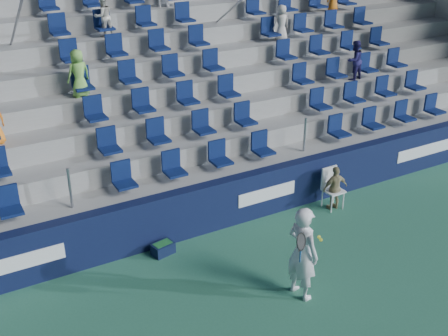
# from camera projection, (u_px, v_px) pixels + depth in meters

# --- Properties ---
(ground) EXTENTS (70.00, 70.00, 0.00)m
(ground) POSITION_uv_depth(u_px,v_px,m) (286.00, 305.00, 10.77)
(ground) COLOR #2F6F52
(ground) RESTS_ON ground
(sponsor_wall) EXTENTS (24.00, 0.32, 1.20)m
(sponsor_wall) POSITION_uv_depth(u_px,v_px,m) (209.00, 207.00, 12.99)
(sponsor_wall) COLOR #0F1739
(sponsor_wall) RESTS_ON ground
(grandstand) EXTENTS (24.00, 8.17, 6.63)m
(grandstand) POSITION_uv_depth(u_px,v_px,m) (126.00, 86.00, 16.34)
(grandstand) COLOR #999894
(grandstand) RESTS_ON ground
(tennis_player) EXTENTS (0.69, 0.78, 1.95)m
(tennis_player) POSITION_uv_depth(u_px,v_px,m) (303.00, 253.00, 10.63)
(tennis_player) COLOR white
(tennis_player) RESTS_ON ground
(line_judge_chair) EXTENTS (0.47, 0.48, 1.05)m
(line_judge_chair) POSITION_uv_depth(u_px,v_px,m) (331.00, 185.00, 14.02)
(line_judge_chair) COLOR white
(line_judge_chair) RESTS_ON ground
(line_judge) EXTENTS (0.70, 0.36, 1.15)m
(line_judge) POSITION_uv_depth(u_px,v_px,m) (335.00, 188.00, 13.90)
(line_judge) COLOR tan
(line_judge) RESTS_ON ground
(ball_bin) EXTENTS (0.53, 0.40, 0.27)m
(ball_bin) POSITION_uv_depth(u_px,v_px,m) (163.00, 248.00, 12.27)
(ball_bin) COLOR #0E1733
(ball_bin) RESTS_ON ground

